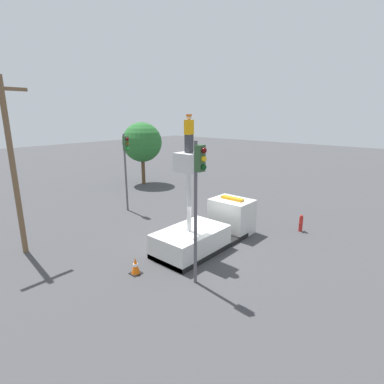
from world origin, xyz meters
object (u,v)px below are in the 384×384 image
(worker, at_px, (189,134))
(utility_pole, at_px, (12,163))
(traffic_cone_rear, at_px, (135,266))
(traffic_light_across, at_px, (126,157))
(traffic_light_pole, at_px, (198,187))
(bucket_truck, at_px, (208,228))
(fire_hydrant, at_px, (301,223))
(tree_left_bg, at_px, (142,142))

(worker, relative_size, utility_pole, 0.20)
(traffic_cone_rear, height_order, utility_pole, utility_pole)
(traffic_light_across, bearing_deg, traffic_light_pole, -112.41)
(bucket_truck, relative_size, traffic_light_across, 1.17)
(fire_hydrant, distance_m, traffic_cone_rear, 10.36)
(utility_pole, bearing_deg, bucket_truck, -42.77)
(fire_hydrant, distance_m, tree_left_bg, 17.57)
(traffic_light_pole, xyz_separation_m, traffic_cone_rear, (-1.22, 2.58, -3.80))
(worker, xyz_separation_m, traffic_light_across, (2.32, 7.99, -2.09))
(tree_left_bg, bearing_deg, traffic_cone_rear, -131.26)
(worker, xyz_separation_m, tree_left_bg, (8.76, 13.95, -1.84))
(traffic_light_across, distance_m, traffic_cone_rear, 9.90)
(traffic_light_pole, bearing_deg, traffic_light_across, 67.59)
(traffic_light_across, bearing_deg, bucket_truck, -95.41)
(worker, distance_m, tree_left_bg, 16.58)
(worker, height_order, traffic_light_across, worker)
(bucket_truck, relative_size, fire_hydrant, 6.27)
(worker, xyz_separation_m, traffic_cone_rear, (-3.07, 0.47, -5.64))
(bucket_truck, height_order, traffic_cone_rear, bucket_truck)
(traffic_light_across, height_order, traffic_cone_rear, traffic_light_across)
(fire_hydrant, bearing_deg, traffic_light_pole, 173.32)
(tree_left_bg, bearing_deg, bucket_truck, -117.30)
(traffic_light_pole, relative_size, traffic_light_across, 1.07)
(traffic_light_across, xyz_separation_m, utility_pole, (-7.73, -1.53, 0.71))
(tree_left_bg, bearing_deg, fire_hydrant, -97.03)
(traffic_light_across, bearing_deg, traffic_cone_rear, -125.61)
(tree_left_bg, relative_size, utility_pole, 0.71)
(bucket_truck, height_order, traffic_light_across, traffic_light_across)
(traffic_cone_rear, bearing_deg, traffic_light_across, 54.39)
(utility_pole, bearing_deg, traffic_light_across, 11.22)
(worker, bearing_deg, tree_left_bg, 57.87)
(fire_hydrant, relative_size, utility_pole, 0.12)
(traffic_light_across, relative_size, utility_pole, 0.65)
(bucket_truck, distance_m, traffic_cone_rear, 4.68)
(fire_hydrant, xyz_separation_m, traffic_cone_rear, (-9.73, 3.57, -0.14))
(traffic_light_across, xyz_separation_m, tree_left_bg, (6.45, 5.97, 0.25))
(worker, xyz_separation_m, fire_hydrant, (6.66, -3.10, -5.50))
(worker, bearing_deg, utility_pole, 130.01)
(fire_hydrant, distance_m, utility_pole, 15.94)
(traffic_light_pole, xyz_separation_m, utility_pole, (-3.57, 8.56, 0.45))
(traffic_cone_rear, bearing_deg, fire_hydrant, -20.17)
(fire_hydrant, bearing_deg, tree_left_bg, 82.97)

